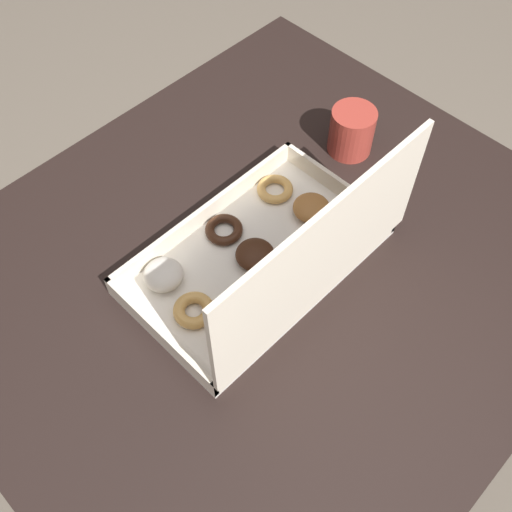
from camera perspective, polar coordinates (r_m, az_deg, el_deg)
ground_plane at (r=1.66m, az=0.72°, el=-15.45°), size 8.00×8.00×0.00m
dining_table at (r=1.07m, az=1.09°, el=-4.02°), size 1.00×0.89×0.77m
donut_box at (r=0.91m, az=1.53°, el=-0.04°), size 0.41×0.25×0.25m
coffee_mug at (r=1.11m, az=9.11°, el=11.73°), size 0.08×0.08×0.09m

